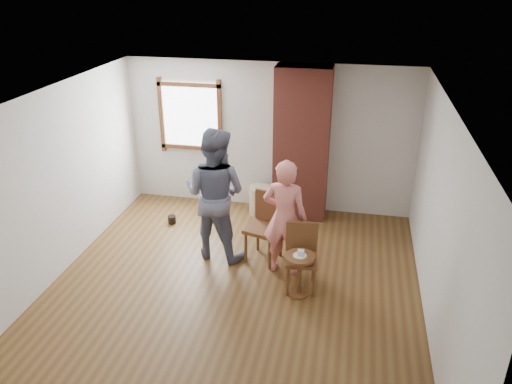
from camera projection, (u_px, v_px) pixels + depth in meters
ground at (232, 292)px, 6.74m from camera, size 5.50×5.50×0.00m
room_shell at (236, 151)px, 6.53m from camera, size 5.04×5.52×2.62m
brick_chimney at (302, 144)px, 8.31m from camera, size 0.90×0.50×2.60m
stoneware_crock at (260, 200)px, 8.78m from camera, size 0.43×0.43×0.50m
dark_pot at (172, 220)px, 8.51m from camera, size 0.15×0.15×0.14m
dining_chair_left at (266, 223)px, 7.33m from camera, size 0.59×0.59×1.03m
dining_chair_right at (301, 253)px, 6.68m from camera, size 0.48×0.48×0.92m
side_table at (299, 269)px, 6.54m from camera, size 0.40×0.40×0.60m
cake_plate at (300, 255)px, 6.45m from camera, size 0.18×0.18×0.01m
cake_slice at (301, 253)px, 6.44m from camera, size 0.08×0.07×0.06m
man at (215, 194)px, 7.24m from camera, size 1.11×0.94×2.00m
person_pink at (285, 218)px, 6.86m from camera, size 0.66×0.47×1.71m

